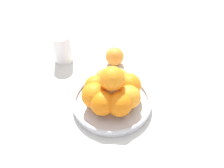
{
  "coord_description": "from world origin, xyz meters",
  "views": [
    {
      "loc": [
        -0.02,
        -0.47,
        0.55
      ],
      "look_at": [
        0.0,
        0.0,
        0.1
      ],
      "focal_mm": 35.0,
      "sensor_mm": 36.0,
      "label": 1
    }
  ],
  "objects": [
    {
      "name": "fruit_bowl",
      "position": [
        0.0,
        0.0,
        0.01
      ],
      "size": [
        0.26,
        0.26,
        0.03
      ],
      "color": "silver",
      "rests_on": "ground_plane"
    },
    {
      "name": "drinking_glass",
      "position": [
        -0.18,
        0.25,
        0.06
      ],
      "size": [
        0.07,
        0.07,
        0.11
      ],
      "primitive_type": "cylinder",
      "color": "white",
      "rests_on": "ground_plane"
    },
    {
      "name": "ground_plane",
      "position": [
        0.0,
        0.0,
        0.0
      ],
      "size": [
        4.0,
        4.0,
        0.0
      ],
      "primitive_type": "plane",
      "color": "beige"
    },
    {
      "name": "stray_orange",
      "position": [
        0.02,
        0.22,
        0.04
      ],
      "size": [
        0.07,
        0.07,
        0.07
      ],
      "primitive_type": "sphere",
      "color": "orange",
      "rests_on": "ground_plane"
    },
    {
      "name": "orange_pile",
      "position": [
        -0.0,
        -0.0,
        0.07
      ],
      "size": [
        0.19,
        0.19,
        0.13
      ],
      "color": "orange",
      "rests_on": "fruit_bowl"
    }
  ]
}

